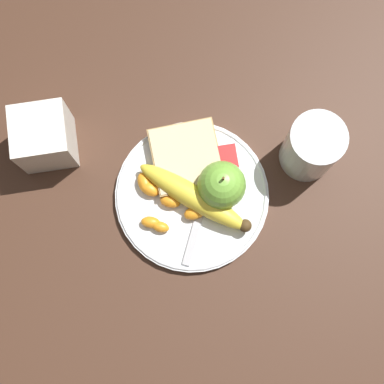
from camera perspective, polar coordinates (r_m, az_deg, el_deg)
ground_plane at (r=0.84m, az=0.00°, el=-0.47°), size 3.00×3.00×0.00m
plate at (r=0.83m, az=0.00°, el=-0.35°), size 0.24×0.24×0.01m
juice_glass at (r=0.83m, az=12.62°, el=4.62°), size 0.08×0.08×0.10m
apple at (r=0.79m, az=3.18°, el=0.79°), size 0.07×0.07×0.08m
banana at (r=0.81m, az=0.49°, el=-0.54°), size 0.15×0.17×0.04m
bread_slice at (r=0.83m, az=-0.45°, el=3.69°), size 0.11×0.11×0.02m
fork at (r=0.82m, az=1.08°, el=-0.65°), size 0.17×0.09×0.00m
jam_packet at (r=0.83m, az=3.70°, el=3.58°), size 0.04×0.03×0.02m
orange_segment_0 at (r=0.82m, az=-5.08°, el=0.96°), size 0.04×0.03×0.02m
orange_segment_1 at (r=0.81m, az=-4.44°, el=-3.23°), size 0.02×0.03×0.02m
orange_segment_2 at (r=0.81m, az=0.04°, el=-2.25°), size 0.03×0.04×0.02m
orange_segment_3 at (r=0.82m, az=-0.47°, el=1.37°), size 0.03×0.02×0.02m
orange_segment_4 at (r=0.82m, az=-0.23°, el=0.53°), size 0.03×0.03×0.02m
orange_segment_5 at (r=0.82m, az=-2.34°, el=-0.99°), size 0.03×0.04×0.02m
orange_segment_6 at (r=0.82m, az=-4.61°, el=0.38°), size 0.04×0.04×0.02m
orange_segment_7 at (r=0.82m, az=-0.40°, el=-0.63°), size 0.03×0.02×0.01m
orange_segment_8 at (r=0.81m, az=-3.39°, el=-3.73°), size 0.03×0.03×0.02m
orange_segment_9 at (r=0.82m, az=-3.03°, el=0.66°), size 0.03×0.04×0.02m
condiment_caddy at (r=0.85m, az=-15.48°, el=5.64°), size 0.08×0.08×0.09m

